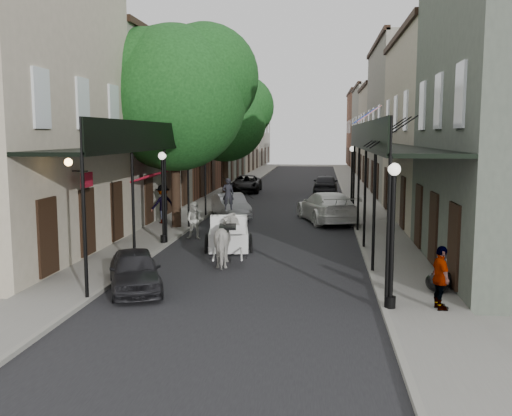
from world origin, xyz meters
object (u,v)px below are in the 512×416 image
(tree_far, at_px, (230,116))
(tree_near, at_px, (184,92))
(pedestrian_sidewalk_left, at_px, (163,204))
(pedestrian_sidewalk_right, at_px, (441,278))
(lamppost_right_far, at_px, (352,176))
(carriage, at_px, (229,221))
(car_left_mid, at_px, (231,206))
(car_left_far, at_px, (246,184))
(lamppost_left, at_px, (163,196))
(car_right_far, at_px, (325,184))
(horse, at_px, (228,240))
(car_right_near, at_px, (327,207))
(pedestrian_walking, at_px, (195,221))
(car_left_near, at_px, (135,270))
(lamppost_right_near, at_px, (392,234))

(tree_far, bearing_deg, tree_near, -89.81)
(pedestrian_sidewalk_left, bearing_deg, pedestrian_sidewalk_right, 91.06)
(tree_near, relative_size, tree_far, 1.12)
(tree_far, relative_size, lamppost_right_far, 2.32)
(tree_far, bearing_deg, pedestrian_sidewalk_left, -95.61)
(carriage, xyz_separation_m, car_left_mid, (-1.28, 8.49, -0.48))
(car_left_far, bearing_deg, lamppost_left, -93.27)
(car_left_far, relative_size, car_right_far, 1.07)
(carriage, bearing_deg, tree_near, 113.04)
(horse, bearing_deg, lamppost_left, -53.68)
(car_right_near, bearing_deg, carriage, 47.39)
(horse, relative_size, car_right_near, 0.38)
(lamppost_left, height_order, car_right_near, lamppost_left)
(lamppost_right_far, bearing_deg, tree_far, 143.49)
(lamppost_right_far, distance_m, pedestrian_walking, 12.81)
(lamppost_left, distance_m, car_right_near, 9.83)
(car_right_far, bearing_deg, car_right_near, 90.89)
(car_left_near, xyz_separation_m, car_right_near, (5.67, 13.82, 0.19))
(tree_near, height_order, car_left_far, tree_near)
(lamppost_right_near, xyz_separation_m, pedestrian_sidewalk_right, (1.23, 0.00, -1.11))
(car_left_mid, bearing_deg, car_right_near, -32.25)
(tree_far, distance_m, car_left_mid, 11.53)
(lamppost_right_near, height_order, car_left_near, lamppost_right_near)
(lamppost_right_near, height_order, pedestrian_walking, lamppost_right_near)
(pedestrian_sidewalk_right, height_order, car_right_near, pedestrian_sidewalk_right)
(horse, xyz_separation_m, pedestrian_sidewalk_left, (-4.63, 8.20, 0.21))
(lamppost_right_far, height_order, pedestrian_sidewalk_right, lamppost_right_far)
(carriage, relative_size, pedestrian_walking, 1.79)
(lamppost_right_near, relative_size, pedestrian_walking, 2.27)
(carriage, relative_size, car_right_far, 0.65)
(pedestrian_walking, distance_m, pedestrian_sidewalk_left, 4.26)
(pedestrian_walking, xyz_separation_m, car_right_near, (5.73, 5.58, -0.03))
(pedestrian_walking, relative_size, car_left_mid, 0.41)
(pedestrian_sidewalk_left, bearing_deg, carriage, 88.67)
(pedestrian_sidewalk_left, height_order, car_left_near, pedestrian_sidewalk_left)
(pedestrian_walking, bearing_deg, car_right_far, 74.02)
(lamppost_left, height_order, pedestrian_sidewalk_left, lamppost_left)
(pedestrian_sidewalk_right, bearing_deg, pedestrian_sidewalk_left, 30.90)
(car_left_mid, bearing_deg, tree_near, -134.86)
(lamppost_right_far, xyz_separation_m, pedestrian_sidewalk_right, (1.23, -20.00, -1.11))
(carriage, distance_m, pedestrian_sidewalk_right, 10.03)
(horse, bearing_deg, car_right_far, -106.87)
(lamppost_left, xyz_separation_m, pedestrian_sidewalk_right, (9.43, -8.00, -1.11))
(carriage, bearing_deg, car_right_far, 71.04)
(lamppost_right_far, relative_size, horse, 1.78)
(lamppost_right_far, bearing_deg, car_right_near, -106.94)
(lamppost_right_far, bearing_deg, car_right_far, 99.50)
(pedestrian_sidewalk_right, distance_m, car_right_far, 29.09)
(tree_near, relative_size, lamppost_right_near, 2.60)
(tree_near, height_order, car_left_mid, tree_near)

